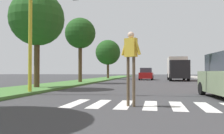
{
  "coord_description": "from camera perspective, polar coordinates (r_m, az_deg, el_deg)",
  "views": [
    {
      "loc": [
        0.16,
        0.5,
        1.15
      ],
      "look_at": [
        -2.91,
        16.32,
        1.5
      ],
      "focal_mm": 35.63,
      "sensor_mm": 36.0,
      "label": 1
    }
  ],
  "objects": [
    {
      "name": "tree_mid",
      "position": [
        15.75,
        -18.67,
        11.63
      ],
      "size": [
        3.57,
        3.57,
        6.3
      ],
      "color": "#4C3823",
      "rests_on": "median_strip"
    },
    {
      "name": "pedestrian_performer",
      "position": [
        7.43,
        4.87,
        2.7
      ],
      "size": [
        0.71,
        0.39,
        2.49
      ],
      "color": "brown",
      "rests_on": "ground_plane"
    },
    {
      "name": "sedan_midblock",
      "position": [
        32.24,
        8.79,
        -1.87
      ],
      "size": [
        1.99,
        4.22,
        1.71
      ],
      "color": "maroon",
      "rests_on": "ground_plane"
    },
    {
      "name": "median_strip",
      "position": [
        28.6,
        -4.81,
        -3.39
      ],
      "size": [
        3.64,
        64.0,
        0.15
      ],
      "primitive_type": "cube",
      "color": "#477A38",
      "rests_on": "ground_plane"
    },
    {
      "name": "crosswalk",
      "position": [
        7.86,
        9.83,
        -9.61
      ],
      "size": [
        5.85,
        2.2,
        0.01
      ],
      "color": "silver",
      "rests_on": "ground_plane"
    },
    {
      "name": "ground_plane",
      "position": [
        29.52,
        10.68,
        -3.45
      ],
      "size": [
        140.0,
        140.0,
        0.0
      ],
      "primitive_type": "plane",
      "color": "#38383A"
    },
    {
      "name": "truck_box_delivery",
      "position": [
        30.43,
        16.45,
        -0.28
      ],
      "size": [
        2.4,
        6.2,
        3.1
      ],
      "color": "black",
      "rests_on": "ground_plane"
    },
    {
      "name": "tree_far",
      "position": [
        22.53,
        -8.15,
        8.46
      ],
      "size": [
        3.03,
        3.03,
        6.36
      ],
      "color": "#4C3823",
      "rests_on": "median_strip"
    },
    {
      "name": "traffic_light_gantry",
      "position": [
        11.45,
        -9.81,
        14.89
      ],
      "size": [
        8.12,
        0.3,
        6.0
      ],
      "color": "gold",
      "rests_on": "median_strip"
    },
    {
      "name": "tree_distant",
      "position": [
        35.14,
        -1.05,
        3.76
      ],
      "size": [
        3.93,
        3.93,
        6.05
      ],
      "color": "#4C3823",
      "rests_on": "median_strip"
    }
  ]
}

